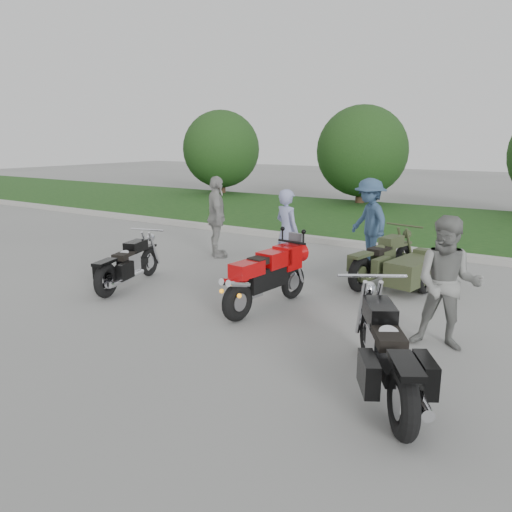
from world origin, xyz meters
The scene contains 13 objects.
ground centered at (0.00, 0.00, 0.00)m, with size 80.00×80.00×0.00m, color gray.
curb centered at (0.00, 6.00, 0.07)m, with size 60.00×0.30×0.15m, color #A5A29B.
grass_strip centered at (0.00, 10.15, 0.07)m, with size 60.00×8.00×0.14m, color #31591E.
tree_far_left centered at (-10.00, 13.50, 2.19)m, with size 3.60×3.60×4.00m.
tree_mid_left centered at (-3.00, 13.50, 2.19)m, with size 3.60×3.60×4.00m.
sportbike_red centered at (0.46, 0.71, 0.57)m, with size 0.49×2.03×0.96m.
cruiser_left centered at (-2.35, 0.38, 0.41)m, with size 0.74×2.04×0.80m.
cruiser_right centered at (3.00, -0.96, 0.47)m, with size 1.36×2.12×0.92m.
cruiser_sidecar centered at (1.88, 3.08, 0.40)m, with size 1.32×2.22×0.86m.
person_stripe centered at (-0.34, 2.81, 0.86)m, with size 0.63×0.41×1.73m, color #8A8FBB.
person_grey centered at (3.21, 0.72, 0.88)m, with size 0.85×0.66×1.75m, color gray.
person_denim centered at (0.71, 4.57, 0.93)m, with size 1.21×0.69×1.87m, color #324C6B.
person_back centered at (-2.44, 3.24, 0.93)m, with size 1.09×0.46×1.87m, color #9C9B96.
Camera 1 is at (4.50, -5.77, 2.70)m, focal length 35.00 mm.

